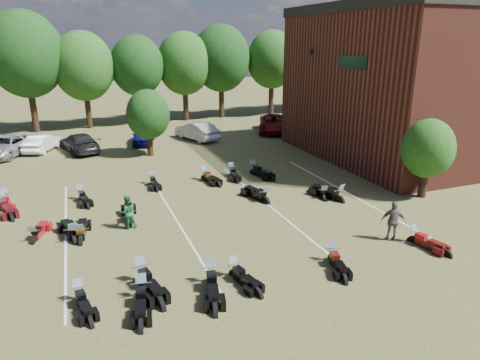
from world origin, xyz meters
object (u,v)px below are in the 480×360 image
motorcycle_3 (234,277)px  motorcycle_14 (3,209)px  person_grey (393,221)px  motorcycle_7 (35,242)px  motorcycle_0 (80,302)px  car_4 (143,135)px  person_green (127,212)px

motorcycle_3 → motorcycle_14: (-8.81, 10.50, 0.00)m
person_grey → motorcycle_3: bearing=35.7°
motorcycle_7 → motorcycle_14: motorcycle_14 is taller
motorcycle_0 → motorcycle_7: (-1.69, 5.40, 0.00)m
motorcycle_14 → motorcycle_0: bearing=-89.8°
person_grey → motorcycle_7: bearing=12.1°
motorcycle_0 → motorcycle_14: motorcycle_14 is taller
car_4 → motorcycle_3: bearing=-78.0°
motorcycle_14 → motorcycle_7: bearing=-88.1°
car_4 → person_green: 17.38m
person_grey → motorcycle_3: 7.53m
motorcycle_0 → motorcycle_14: bearing=97.8°
motorcycle_14 → motorcycle_3: bearing=-68.7°
car_4 → motorcycle_7: (-7.37, -17.06, -0.71)m
motorcycle_0 → motorcycle_7: bearing=96.2°
motorcycle_14 → car_4: bearing=34.8°
person_grey → motorcycle_3: person_grey is taller
person_green → motorcycle_14: bearing=-44.5°
motorcycle_0 → motorcycle_14: (-3.46, 10.10, 0.00)m
person_grey → motorcycle_3: (-7.46, -0.41, -0.89)m
person_green → motorcycle_0: person_green is taller
motorcycle_3 → motorcycle_7: size_ratio=1.02×
motorcycle_0 → person_green: bearing=56.0°
person_green → motorcycle_7: person_green is taller
car_4 → person_grey: bearing=-59.5°
car_4 → motorcycle_3: 22.87m
person_grey → car_4: bearing=-39.8°
car_4 → motorcycle_3: size_ratio=2.06×
person_grey → motorcycle_0: size_ratio=0.90×
person_green → person_grey: 11.83m
motorcycle_0 → motorcycle_14: size_ratio=0.81×
motorcycle_3 → car_4: bearing=76.3°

